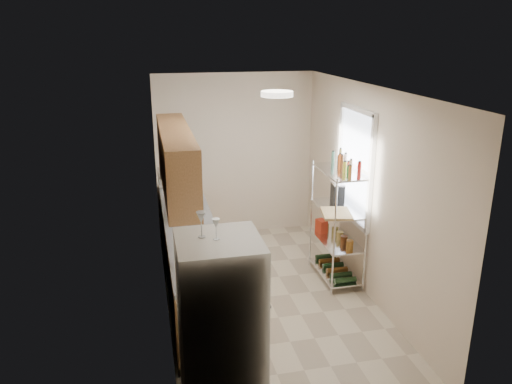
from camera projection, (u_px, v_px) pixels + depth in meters
room at (269, 199)px, 5.89m from camera, size 2.52×4.42×2.62m
counter_run at (190, 256)px, 6.36m from camera, size 0.63×3.51×0.90m
upper_cabinets at (176, 160)px, 5.60m from camera, size 0.33×2.20×0.72m
range_hood at (178, 177)px, 6.49m from camera, size 0.50×0.60×0.12m
window at (355, 166)px, 6.39m from camera, size 0.06×1.00×1.46m
bakers_rack at (339, 201)px, 6.43m from camera, size 0.45×0.90×1.73m
ceiling_dome at (277, 94)px, 5.22m from camera, size 0.34×0.34×0.05m
refrigerator at (221, 330)px, 4.16m from camera, size 0.68×0.68×1.64m
wine_glass_a at (216, 229)px, 3.88m from camera, size 0.06×0.06×0.17m
wine_glass_b at (201, 225)px, 3.92m from camera, size 0.08×0.08×0.21m
rice_cooker at (189, 211)px, 6.34m from camera, size 0.28×0.28×0.23m
frying_pan_large at (180, 212)px, 6.55m from camera, size 0.37×0.37×0.05m
frying_pan_small at (182, 208)px, 6.70m from camera, size 0.26×0.26×0.04m
cutting_board at (336, 214)px, 6.22m from camera, size 0.43×0.51×0.03m
espresso_machine at (338, 193)px, 6.66m from camera, size 0.17×0.24×0.26m
storage_bag at (321, 226)px, 6.82m from camera, size 0.14×0.18×0.18m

